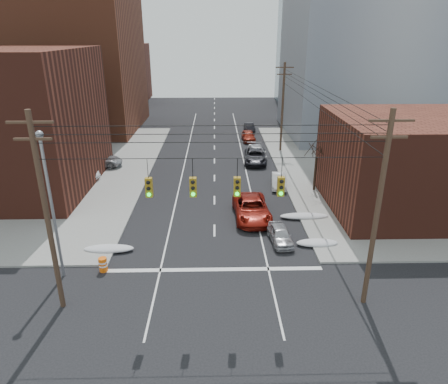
{
  "coord_description": "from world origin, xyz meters",
  "views": [
    {
      "loc": [
        0.13,
        -15.62,
        14.29
      ],
      "look_at": [
        0.76,
        12.52,
        3.0
      ],
      "focal_mm": 32.0,
      "sensor_mm": 36.0,
      "label": 1
    }
  ],
  "objects_px": {
    "red_pickup": "(252,209)",
    "parked_car_c": "(255,156)",
    "parked_car_a": "(280,234)",
    "parked_car_d": "(256,153)",
    "parked_car_f": "(249,127)",
    "lot_car_a": "(75,173)",
    "lot_car_c": "(45,176)",
    "lot_car_b": "(98,161)",
    "lot_car_d": "(31,171)",
    "parked_car_e": "(248,136)",
    "parked_car_b": "(279,181)",
    "construction_barrel": "(103,264)"
  },
  "relations": [
    {
      "from": "parked_car_c",
      "to": "parked_car_e",
      "type": "distance_m",
      "value": 10.18
    },
    {
      "from": "construction_barrel",
      "to": "parked_car_b",
      "type": "bearing_deg",
      "value": 47.57
    },
    {
      "from": "parked_car_a",
      "to": "parked_car_b",
      "type": "bearing_deg",
      "value": 76.82
    },
    {
      "from": "parked_car_e",
      "to": "construction_barrel",
      "type": "xyz_separation_m",
      "value": [
        -11.93,
        -32.92,
        -0.24
      ]
    },
    {
      "from": "lot_car_a",
      "to": "lot_car_d",
      "type": "height_order",
      "value": "lot_car_a"
    },
    {
      "from": "lot_car_b",
      "to": "red_pickup",
      "type": "bearing_deg",
      "value": -136.54
    },
    {
      "from": "red_pickup",
      "to": "parked_car_c",
      "type": "relative_size",
      "value": 1.09
    },
    {
      "from": "parked_car_b",
      "to": "parked_car_e",
      "type": "distance_m",
      "value": 18.19
    },
    {
      "from": "lot_car_a",
      "to": "lot_car_c",
      "type": "bearing_deg",
      "value": 114.59
    },
    {
      "from": "parked_car_c",
      "to": "lot_car_c",
      "type": "bearing_deg",
      "value": -158.66
    },
    {
      "from": "parked_car_c",
      "to": "red_pickup",
      "type": "bearing_deg",
      "value": -91.75
    },
    {
      "from": "lot_car_b",
      "to": "construction_barrel",
      "type": "distance_m",
      "value": 21.89
    },
    {
      "from": "parked_car_b",
      "to": "parked_car_c",
      "type": "relative_size",
      "value": 0.71
    },
    {
      "from": "parked_car_d",
      "to": "parked_car_c",
      "type": "bearing_deg",
      "value": -101.72
    },
    {
      "from": "lot_car_b",
      "to": "construction_barrel",
      "type": "relative_size",
      "value": 5.58
    },
    {
      "from": "parked_car_e",
      "to": "construction_barrel",
      "type": "distance_m",
      "value": 35.01
    },
    {
      "from": "parked_car_d",
      "to": "lot_car_d",
      "type": "xyz_separation_m",
      "value": [
        -24.13,
        -6.89,
        0.16
      ]
    },
    {
      "from": "red_pickup",
      "to": "lot_car_c",
      "type": "distance_m",
      "value": 21.91
    },
    {
      "from": "parked_car_d",
      "to": "parked_car_e",
      "type": "xyz_separation_m",
      "value": [
        -0.3,
        8.57,
        -0.04
      ]
    },
    {
      "from": "lot_car_c",
      "to": "lot_car_d",
      "type": "height_order",
      "value": "lot_car_d"
    },
    {
      "from": "lot_car_a",
      "to": "red_pickup",
      "type": "bearing_deg",
      "value": -104.47
    },
    {
      "from": "parked_car_d",
      "to": "construction_barrel",
      "type": "distance_m",
      "value": 27.24
    },
    {
      "from": "lot_car_d",
      "to": "construction_barrel",
      "type": "height_order",
      "value": "lot_car_d"
    },
    {
      "from": "parked_car_d",
      "to": "red_pickup",
      "type": "bearing_deg",
      "value": -98.22
    },
    {
      "from": "lot_car_b",
      "to": "lot_car_d",
      "type": "xyz_separation_m",
      "value": [
        -5.97,
        -3.61,
        0.04
      ]
    },
    {
      "from": "parked_car_a",
      "to": "parked_car_d",
      "type": "relative_size",
      "value": 0.68
    },
    {
      "from": "parked_car_a",
      "to": "parked_car_d",
      "type": "height_order",
      "value": "parked_car_d"
    },
    {
      "from": "parked_car_f",
      "to": "lot_car_a",
      "type": "distance_m",
      "value": 29.56
    },
    {
      "from": "parked_car_d",
      "to": "lot_car_b",
      "type": "bearing_deg",
      "value": -171.03
    },
    {
      "from": "parked_car_e",
      "to": "parked_car_d",
      "type": "bearing_deg",
      "value": -90.67
    },
    {
      "from": "parked_car_c",
      "to": "parked_car_d",
      "type": "bearing_deg",
      "value": 84.37
    },
    {
      "from": "lot_car_c",
      "to": "lot_car_d",
      "type": "bearing_deg",
      "value": 34.36
    },
    {
      "from": "parked_car_f",
      "to": "lot_car_c",
      "type": "xyz_separation_m",
      "value": [
        -22.55,
        -22.6,
        0.21
      ]
    },
    {
      "from": "parked_car_a",
      "to": "parked_car_b",
      "type": "xyz_separation_m",
      "value": [
        1.6,
        11.22,
        0.03
      ]
    },
    {
      "from": "parked_car_e",
      "to": "lot_car_a",
      "type": "height_order",
      "value": "lot_car_a"
    },
    {
      "from": "parked_car_b",
      "to": "lot_car_b",
      "type": "bearing_deg",
      "value": 169.0
    },
    {
      "from": "parked_car_f",
      "to": "lot_car_c",
      "type": "distance_m",
      "value": 31.92
    },
    {
      "from": "lot_car_b",
      "to": "parked_car_b",
      "type": "bearing_deg",
      "value": -114.78
    },
    {
      "from": "lot_car_a",
      "to": "parked_car_a",
      "type": "bearing_deg",
      "value": -111.56
    },
    {
      "from": "construction_barrel",
      "to": "parked_car_c",
      "type": "bearing_deg",
      "value": 62.33
    },
    {
      "from": "parked_car_a",
      "to": "lot_car_c",
      "type": "xyz_separation_m",
      "value": [
        -21.91,
        12.67,
        0.21
      ]
    },
    {
      "from": "parked_car_b",
      "to": "lot_car_c",
      "type": "xyz_separation_m",
      "value": [
        -23.51,
        1.45,
        0.18
      ]
    },
    {
      "from": "parked_car_d",
      "to": "parked_car_a",
      "type": "bearing_deg",
      "value": -92.07
    },
    {
      "from": "parked_car_a",
      "to": "parked_car_b",
      "type": "height_order",
      "value": "parked_car_b"
    },
    {
      "from": "parked_car_c",
      "to": "construction_barrel",
      "type": "distance_m",
      "value": 25.68
    },
    {
      "from": "red_pickup",
      "to": "parked_car_c",
      "type": "distance_m",
      "value": 15.12
    },
    {
      "from": "red_pickup",
      "to": "lot_car_c",
      "type": "relative_size",
      "value": 1.3
    },
    {
      "from": "red_pickup",
      "to": "parked_car_d",
      "type": "relative_size",
      "value": 1.14
    },
    {
      "from": "parked_car_a",
      "to": "construction_barrel",
      "type": "height_order",
      "value": "parked_car_a"
    },
    {
      "from": "parked_car_a",
      "to": "parked_car_e",
      "type": "distance_m",
      "value": 29.34
    }
  ]
}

